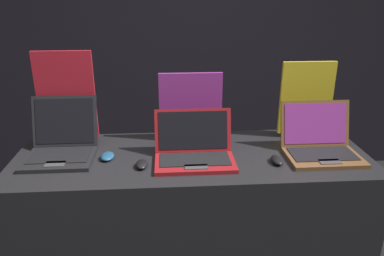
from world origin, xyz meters
name	(u,v)px	position (x,y,z in m)	size (l,w,h in m)	color
wall_back	(178,33)	(0.00, 2.18, 1.40)	(8.00, 0.05, 2.80)	black
display_counter	(192,235)	(0.00, 0.33, 0.50)	(1.83, 0.65, 1.00)	black
laptop_front	(62,144)	(-0.67, 0.37, 1.06)	(0.34, 0.36, 0.28)	black
mouse_front	(107,156)	(-0.43, 0.31, 1.01)	(0.07, 0.10, 0.03)	navy
promo_stand_front	(67,100)	(-0.67, 0.56, 1.24)	(0.31, 0.07, 0.51)	black
laptop_middle	(194,150)	(0.01, 0.27, 1.05)	(0.39, 0.29, 0.23)	maroon
mouse_middle	(142,164)	(-0.25, 0.20, 1.01)	(0.06, 0.10, 0.03)	black
promo_stand_middle	(191,109)	(0.01, 0.54, 1.18)	(0.35, 0.07, 0.39)	black
laptop_back	(320,144)	(0.66, 0.29, 1.06)	(0.37, 0.32, 0.26)	brown
mouse_back	(277,160)	(0.41, 0.20, 1.01)	(0.06, 0.10, 0.03)	black
promo_stand_back	(306,102)	(0.66, 0.54, 1.21)	(0.30, 0.07, 0.44)	black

